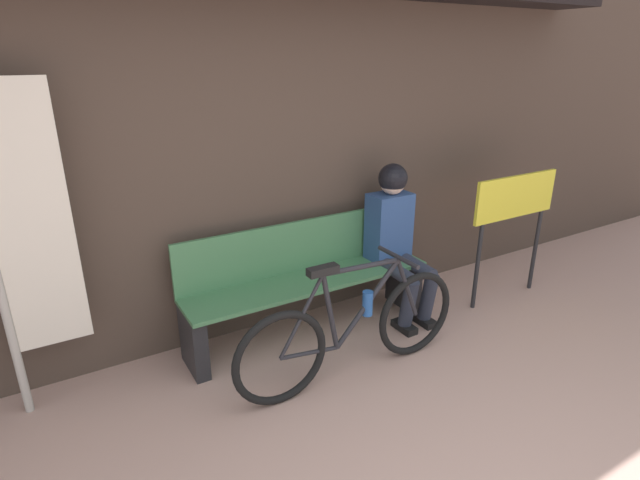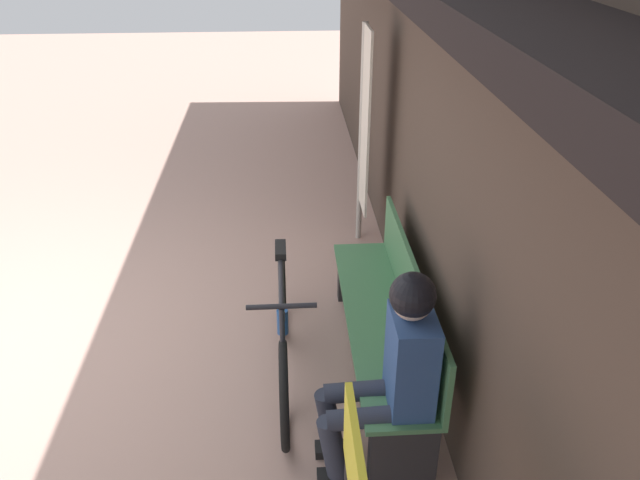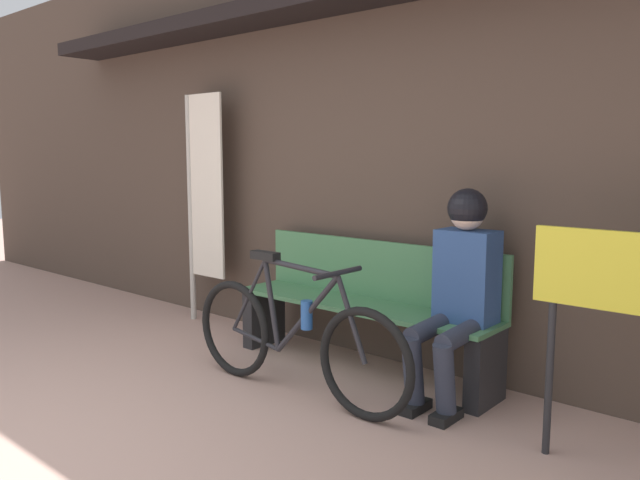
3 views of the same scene
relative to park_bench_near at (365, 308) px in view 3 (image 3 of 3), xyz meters
The scene contains 6 objects.
storefront_wall 1.35m from the park_bench_near, 144.08° to the left, with size 12.00×0.56×3.20m.
park_bench_near is the anchor object (origin of this frame).
bicycle 0.68m from the park_bench_near, 92.24° to the right, with size 1.71×0.40×0.86m.
person_seated 0.82m from the park_bench_near, ahead, with size 0.34×0.60×1.26m.
banner_pole 1.91m from the park_bench_near, behind, with size 0.45×0.05×1.96m.
signboard 1.88m from the park_bench_near, 12.79° to the right, with size 0.93×0.04×1.12m.
Camera 3 is at (2.89, -0.94, 1.45)m, focal length 35.00 mm.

